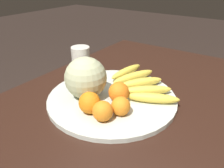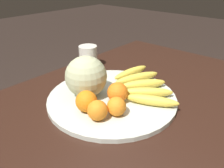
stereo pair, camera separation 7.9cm
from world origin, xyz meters
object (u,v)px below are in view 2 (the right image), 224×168
Objects in this scene: orange_front_right at (86,101)px; kitchen_table at (135,119)px; banana_bunch at (141,84)px; orange_mid_center at (118,93)px; orange_front_left at (97,110)px; ceramic_mug at (88,56)px; fruit_bowl at (112,97)px; orange_back_left at (117,106)px; melon at (86,77)px.

kitchen_table is at bearing 165.15° from orange_front_right.
banana_bunch is 4.32× the size of orange_mid_center.
orange_front_left is at bearing -141.14° from banana_bunch.
banana_bunch is 4.86× the size of orange_front_left.
kitchen_table is at bearing 171.42° from orange_mid_center.
ceramic_mug is (-0.29, -0.30, 0.00)m from orange_front_right.
orange_front_left reaches higher than fruit_bowl.
orange_back_left is at bearing -132.11° from banana_bunch.
orange_mid_center is at bearing -147.25° from banana_bunch.
banana_bunch is 0.26m from orange_front_left.
banana_bunch is 5.06× the size of orange_back_left.
orange_mid_center is 0.08m from orange_back_left.
orange_mid_center is at bearing 62.16° from ceramic_mug.
orange_back_left is (-0.06, 0.03, -0.00)m from orange_front_left.
orange_front_left is 0.06m from orange_back_left.
melon is 0.16m from orange_front_left.
orange_front_left is 0.90× the size of orange_front_right.
fruit_bowl reaches higher than kitchen_table.
orange_front_right is 0.10m from orange_back_left.
fruit_bowl is 0.16m from orange_front_left.
melon is at bearing -133.47° from orange_front_right.
orange_back_left is at bearing 12.16° from kitchen_table.
orange_back_left is at bearing 48.14° from fruit_bowl.
kitchen_table is 17.15× the size of orange_mid_center.
orange_front_left is at bearing 50.30° from ceramic_mug.
orange_mid_center is (-0.04, 0.12, -0.04)m from melon.
orange_mid_center is 1.17× the size of orange_back_left.
melon is (0.14, -0.13, 0.20)m from kitchen_table.
fruit_bowl is at bearing -112.85° from orange_mid_center.
fruit_bowl is at bearing -34.86° from kitchen_table.
orange_back_left is (0.02, 0.17, -0.04)m from melon.
kitchen_table is 17.39× the size of orange_front_right.
orange_mid_center is 0.39m from ceramic_mug.
orange_front_right reaches higher than fruit_bowl.
ceramic_mug is (-0.22, -0.23, -0.04)m from melon.
fruit_bowl is 0.13m from melon.
banana_bunch is (-0.04, -0.01, 0.14)m from kitchen_table.
ceramic_mug is at bearing -118.48° from fruit_bowl.
melon is 2.43× the size of orange_back_left.
orange_mid_center reaches higher than banana_bunch.
orange_mid_center reaches higher than kitchen_table.
orange_front_right is 0.99× the size of orange_mid_center.
melon is 0.32m from ceramic_mug.
banana_bunch is at bearing -168.41° from orange_back_left.
orange_front_left is 0.47m from ceramic_mug.
banana_bunch is 4.38× the size of orange_front_right.
melon reaches higher than orange_back_left.
banana_bunch is 0.36m from ceramic_mug.
orange_front_right is 0.42m from ceramic_mug.
ceramic_mug reaches higher than orange_front_left.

